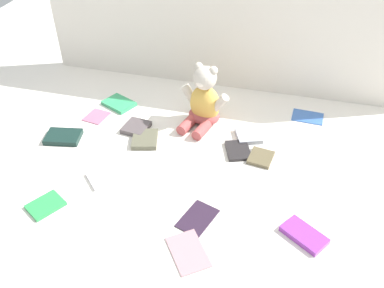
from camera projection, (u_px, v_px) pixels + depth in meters
ground_plane at (201, 149)px, 1.51m from camera, size 3.20×3.20×0.00m
backdrop_drape at (230, 13)px, 1.67m from camera, size 1.64×0.03×0.68m
teddy_bear at (204, 102)px, 1.59m from camera, size 0.21×0.20×0.25m
book_case_0 at (249, 136)px, 1.56m from camera, size 0.12×0.12×0.02m
book_case_1 at (188, 251)px, 1.15m from camera, size 0.16×0.17×0.01m
book_case_2 at (105, 177)px, 1.39m from camera, size 0.14×0.14×0.01m
book_case_3 at (97, 116)px, 1.68m from camera, size 0.10×0.11×0.01m
book_case_4 at (63, 137)px, 1.56m from camera, size 0.14×0.11×0.02m
book_case_5 at (46, 205)px, 1.29m from camera, size 0.12×0.13×0.01m
book_case_6 at (145, 139)px, 1.55m from camera, size 0.12×0.13×0.02m
book_case_7 at (119, 104)px, 1.74m from camera, size 0.15×0.14×0.02m
book_case_8 at (308, 116)px, 1.67m from camera, size 0.13×0.09×0.01m
book_case_9 at (304, 235)px, 1.19m from camera, size 0.15×0.13×0.02m
book_case_10 at (238, 150)px, 1.50m from camera, size 0.12×0.13×0.01m
book_case_11 at (136, 127)px, 1.61m from camera, size 0.10×0.11×0.02m
book_case_12 at (261, 158)px, 1.47m from camera, size 0.09×0.10×0.01m
book_case_13 at (198, 218)px, 1.25m from camera, size 0.12×0.15×0.01m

